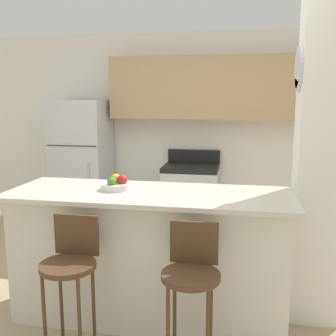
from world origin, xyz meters
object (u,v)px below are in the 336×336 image
object	(u,v)px
refrigerator	(83,167)
bar_stool_left	(70,266)
fruit_bowl	(116,184)
stove_range	(191,200)
trash_bin	(120,223)
bar_stool_right	(191,276)

from	to	relation	value
refrigerator	bar_stool_left	bearing A→B (deg)	-69.14
fruit_bowl	refrigerator	bearing A→B (deg)	119.92
stove_range	fruit_bowl	world-z (taller)	fruit_bowl
trash_bin	bar_stool_left	bearing A→B (deg)	-80.36
trash_bin	bar_stool_right	bearing A→B (deg)	-62.17
refrigerator	trash_bin	bearing A→B (deg)	-20.47
refrigerator	stove_range	xyz separation A→B (m)	(1.42, 0.03, -0.39)
bar_stool_left	trash_bin	size ratio (longest dim) A/B	2.50
refrigerator	fruit_bowl	bearing A→B (deg)	-60.08
refrigerator	bar_stool_right	xyz separation A→B (m)	(1.74, -2.45, -0.22)
stove_range	bar_stool_right	bearing A→B (deg)	-82.59
refrigerator	bar_stool_right	distance (m)	3.02
bar_stool_right	trash_bin	xyz separation A→B (m)	(-1.19, 2.25, -0.44)
stove_range	fruit_bowl	xyz separation A→B (m)	(-0.35, -1.87, 0.60)
refrigerator	trash_bin	size ratio (longest dim) A/B	4.49
refrigerator	bar_stool_left	xyz separation A→B (m)	(0.93, -2.45, -0.22)
bar_stool_left	refrigerator	bearing A→B (deg)	110.86
bar_stool_right	fruit_bowl	distance (m)	1.00
bar_stool_left	fruit_bowl	bearing A→B (deg)	78.14
stove_range	fruit_bowl	bearing A→B (deg)	-100.70
bar_stool_right	fruit_bowl	size ratio (longest dim) A/B	4.11
stove_range	bar_stool_left	xyz separation A→B (m)	(-0.48, -2.48, 0.17)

